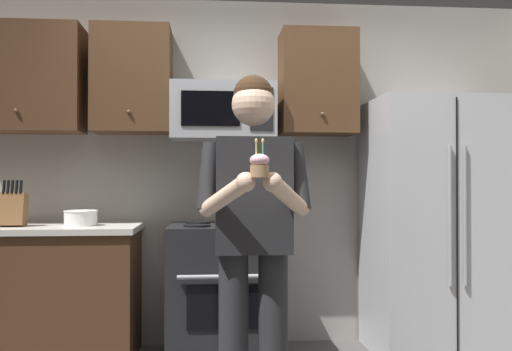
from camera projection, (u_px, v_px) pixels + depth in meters
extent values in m
cube|color=gray|center=(242.00, 171.00, 4.24)|extent=(4.40, 0.10, 2.60)
cube|color=black|center=(223.00, 291.00, 3.82)|extent=(0.76, 0.66, 0.92)
cube|color=black|center=(225.00, 308.00, 3.49)|extent=(0.48, 0.01, 0.28)
cylinder|color=#99999E|center=(225.00, 277.00, 3.47)|extent=(0.60, 0.03, 0.03)
cylinder|color=black|center=(197.00, 226.00, 3.68)|extent=(0.18, 0.18, 0.01)
cylinder|color=black|center=(251.00, 225.00, 3.71)|extent=(0.18, 0.18, 0.01)
cylinder|color=black|center=(198.00, 223.00, 3.95)|extent=(0.18, 0.18, 0.01)
cylinder|color=black|center=(248.00, 222.00, 3.99)|extent=(0.18, 0.18, 0.01)
cube|color=#9EA0A5|center=(223.00, 112.00, 3.96)|extent=(0.74, 0.40, 0.40)
cube|color=black|center=(211.00, 108.00, 3.75)|extent=(0.40, 0.01, 0.24)
cube|color=black|center=(262.00, 109.00, 3.78)|extent=(0.16, 0.01, 0.30)
cube|color=#B7BABF|center=(434.00, 227.00, 3.92)|extent=(0.90, 0.72, 1.80)
cylinder|color=gray|center=(450.00, 216.00, 3.54)|extent=(0.02, 0.02, 0.90)
cylinder|color=gray|center=(465.00, 216.00, 3.55)|extent=(0.02, 0.02, 0.90)
cube|color=black|center=(457.00, 231.00, 3.55)|extent=(0.01, 0.01, 1.74)
cube|color=#4C301C|center=(25.00, 79.00, 3.89)|extent=(0.80, 0.34, 0.76)
sphere|color=brown|center=(16.00, 111.00, 3.71)|extent=(0.03, 0.03, 0.03)
cube|color=#4C301C|center=(132.00, 80.00, 3.96)|extent=(0.55, 0.34, 0.76)
sphere|color=brown|center=(129.00, 112.00, 3.77)|extent=(0.03, 0.03, 0.03)
cube|color=#4C301C|center=(317.00, 83.00, 4.07)|extent=(0.55, 0.34, 0.76)
sphere|color=brown|center=(323.00, 114.00, 3.89)|extent=(0.03, 0.03, 0.03)
cube|color=#4C301C|center=(32.00, 296.00, 3.73)|extent=(1.40, 0.62, 0.88)
cube|color=beige|center=(32.00, 229.00, 3.74)|extent=(1.44, 0.66, 0.04)
cube|color=brown|center=(13.00, 210.00, 3.68)|extent=(0.16, 0.15, 0.24)
cylinder|color=black|center=(4.00, 187.00, 3.66)|extent=(0.02, 0.04, 0.09)
cylinder|color=black|center=(8.00, 187.00, 3.66)|extent=(0.02, 0.04, 0.09)
cylinder|color=black|center=(12.00, 187.00, 3.66)|extent=(0.02, 0.04, 0.09)
cylinder|color=black|center=(17.00, 187.00, 3.67)|extent=(0.02, 0.04, 0.09)
cylinder|color=black|center=(21.00, 187.00, 3.67)|extent=(0.02, 0.04, 0.09)
cylinder|color=white|center=(81.00, 218.00, 3.75)|extent=(0.22, 0.22, 0.10)
torus|color=white|center=(81.00, 211.00, 3.75)|extent=(0.23, 0.23, 0.01)
cylinder|color=#262628|center=(233.00, 339.00, 2.76)|extent=(0.15, 0.15, 0.86)
cylinder|color=#262628|center=(273.00, 338.00, 2.78)|extent=(0.15, 0.15, 0.86)
cube|color=#262628|center=(253.00, 195.00, 2.78)|extent=(0.38, 0.22, 0.58)
sphere|color=beige|center=(253.00, 105.00, 2.79)|extent=(0.22, 0.22, 0.22)
sphere|color=#382314|center=(253.00, 95.00, 2.80)|extent=(0.20, 0.20, 0.20)
cylinder|color=#262628|center=(209.00, 176.00, 2.73)|extent=(0.15, 0.18, 0.35)
cylinder|color=beige|center=(225.00, 197.00, 2.58)|extent=(0.26, 0.33, 0.21)
sphere|color=beige|center=(246.00, 182.00, 2.46)|extent=(0.09, 0.09, 0.09)
cylinder|color=#262628|center=(298.00, 176.00, 2.77)|extent=(0.15, 0.18, 0.35)
cylinder|color=beige|center=(288.00, 196.00, 2.60)|extent=(0.26, 0.33, 0.21)
sphere|color=beige|center=(272.00, 182.00, 2.47)|extent=(0.09, 0.09, 0.09)
cylinder|color=#A87F56|center=(260.00, 171.00, 2.44)|extent=(0.08, 0.08, 0.06)
ellipsoid|color=#F2B2CC|center=(260.00, 160.00, 2.44)|extent=(0.09, 0.09, 0.06)
cylinder|color=#4CBF66|center=(263.00, 150.00, 2.45)|extent=(0.01, 0.01, 0.06)
ellipsoid|color=#FFD159|center=(263.00, 141.00, 2.45)|extent=(0.01, 0.01, 0.02)
cylinder|color=#F2D84C|center=(256.00, 149.00, 2.44)|extent=(0.01, 0.01, 0.06)
ellipsoid|color=#FFD159|center=(256.00, 141.00, 2.44)|extent=(0.01, 0.01, 0.02)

